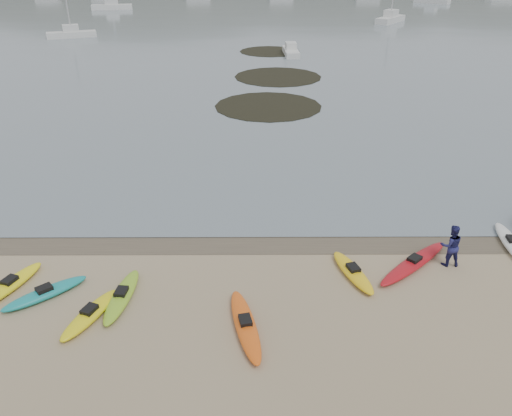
{
  "coord_description": "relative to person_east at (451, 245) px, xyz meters",
  "views": [
    {
      "loc": [
        -0.09,
        -19.11,
        11.47
      ],
      "look_at": [
        0.0,
        0.0,
        1.5
      ],
      "focal_mm": 35.0,
      "sensor_mm": 36.0,
      "label": 1
    }
  ],
  "objects": [
    {
      "name": "ground",
      "position": [
        -7.81,
        2.14,
        -0.9
      ],
      "size": [
        600.0,
        600.0,
        0.0
      ],
      "primitive_type": "plane",
      "color": "tan",
      "rests_on": "ground"
    },
    {
      "name": "wet_sand",
      "position": [
        -7.81,
        1.84,
        -0.9
      ],
      "size": [
        60.0,
        60.0,
        0.0
      ],
      "primitive_type": "plane",
      "color": "brown",
      "rests_on": "ground"
    },
    {
      "name": "kayaks",
      "position": [
        -8.13,
        -1.52,
        -0.73
      ],
      "size": [
        21.74,
        9.0,
        0.34
      ],
      "color": "#90C727",
      "rests_on": "ground"
    },
    {
      "name": "person_east",
      "position": [
        0.0,
        0.0,
        0.0
      ],
      "size": [
        0.88,
        0.68,
        1.8
      ],
      "primitive_type": "imported",
      "rotation": [
        0.0,
        0.0,
        3.14
      ],
      "color": "navy",
      "rests_on": "ground"
    },
    {
      "name": "kelp_mats",
      "position": [
        -6.04,
        33.24,
        -0.87
      ],
      "size": [
        9.95,
        32.35,
        0.04
      ],
      "color": "black",
      "rests_on": "water"
    },
    {
      "name": "moored_boats",
      "position": [
        -3.23,
        83.83,
        -0.36
      ],
      "size": [
        79.63,
        69.87,
        1.16
      ],
      "color": "silver",
      "rests_on": "ground"
    },
    {
      "name": "far_hills",
      "position": [
        31.57,
        196.11,
        -16.83
      ],
      "size": [
        550.0,
        135.0,
        80.0
      ],
      "color": "#384235",
      "rests_on": "ground"
    }
  ]
}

